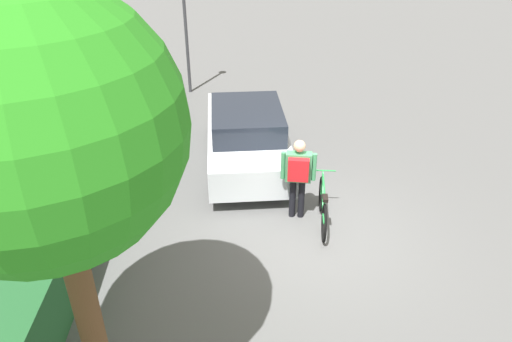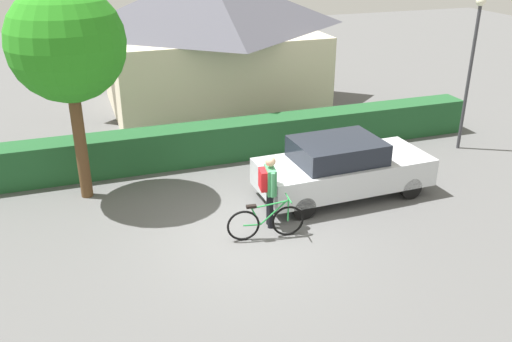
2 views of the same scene
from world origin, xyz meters
The scene contains 7 objects.
ground_plane centered at (0.00, 0.00, 0.00)m, with size 60.00×60.00×0.00m, color #5A5A5A.
hedge_row centered at (0.00, 4.63, 0.55)m, with size 17.81×0.90×1.10m, color #21552B.
parked_car_near centered at (2.92, 1.28, 0.77)m, with size 4.47×1.97×1.52m.
bicycle centered at (0.34, -0.13, 0.40)m, with size 1.74×0.50×0.95m.
person_rider centered at (0.58, 0.36, 1.06)m, with size 0.41×0.68×1.74m.
street_lamp centered at (7.92, 3.02, 2.93)m, with size 0.28×0.28×4.58m.
tree_kerbside centered at (-3.29, 3.35, 3.88)m, with size 2.74×2.74×5.28m.
Camera 1 is at (-7.28, 1.60, 5.72)m, focal length 33.04 mm.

